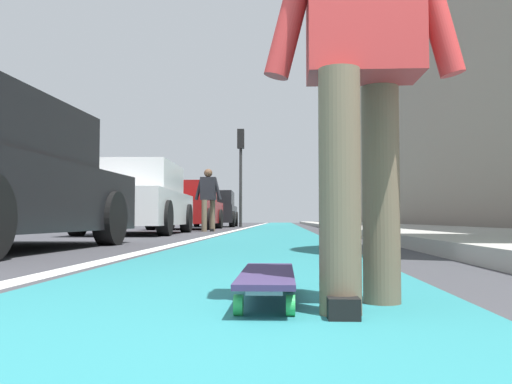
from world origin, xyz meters
name	(u,v)px	position (x,y,z in m)	size (l,w,h in m)	color
ground_plane	(271,235)	(10.00, 0.00, 0.00)	(80.00, 80.00, 0.00)	#38383D
bike_lane_paint	(278,226)	(24.00, 0.00, 0.00)	(56.00, 1.90, 0.00)	#237075
lane_stripe_white	(248,228)	(20.00, 1.10, 0.00)	(52.00, 0.16, 0.01)	silver
sidewalk_curb	(369,227)	(18.00, -3.16, 0.07)	(52.00, 3.20, 0.14)	#9E9B93
building_facade	(417,111)	(22.00, -5.79, 4.79)	(40.00, 1.20, 9.57)	gray
skateboard	(267,278)	(1.06, -0.18, 0.09)	(0.84, 0.20, 0.11)	green
skater_person	(362,46)	(0.91, -0.53, 0.94)	(0.46, 0.72, 1.64)	brown
parked_car_mid	(138,200)	(10.63, 2.86, 0.73)	(4.58, 1.99, 1.50)	silver
parked_car_far	(187,207)	(16.43, 2.81, 0.71)	(4.18, 1.96, 1.48)	maroon
parked_car_end	(213,210)	(22.19, 2.70, 0.71)	(4.32, 2.06, 1.48)	black
traffic_light	(241,159)	(21.59, 1.50, 2.80)	(0.33, 0.28, 4.03)	#2D2D2D
pedestrian_distant	(208,196)	(13.20, 1.69, 0.93)	(0.46, 0.71, 1.63)	brown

